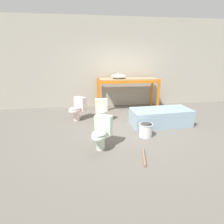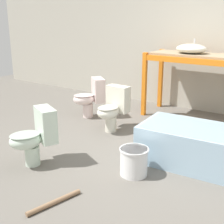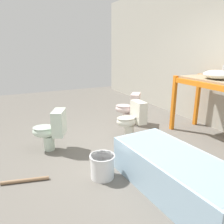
{
  "view_description": "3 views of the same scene",
  "coord_description": "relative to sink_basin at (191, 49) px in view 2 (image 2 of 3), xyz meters",
  "views": [
    {
      "loc": [
        -1.13,
        -4.43,
        1.89
      ],
      "look_at": [
        -0.56,
        -0.24,
        0.53
      ],
      "focal_mm": 28.0,
      "sensor_mm": 36.0,
      "label": 1
    },
    {
      "loc": [
        1.8,
        -3.43,
        1.74
      ],
      "look_at": [
        -0.49,
        -0.06,
        0.47
      ],
      "focal_mm": 50.0,
      "sensor_mm": 36.0,
      "label": 2
    },
    {
      "loc": [
        2.56,
        -1.66,
        1.67
      ],
      "look_at": [
        -0.35,
        -0.24,
        0.7
      ],
      "focal_mm": 35.0,
      "sensor_mm": 36.0,
      "label": 3
    }
  ],
  "objects": [
    {
      "name": "bucket_white",
      "position": [
        0.28,
        -2.33,
        -1.04
      ],
      "size": [
        0.33,
        0.33,
        0.32
      ],
      "color": "white",
      "rests_on": "ground_plane"
    },
    {
      "name": "toilet_far",
      "position": [
        -1.43,
        -0.93,
        -0.83
      ],
      "size": [
        0.6,
        0.62,
        0.69
      ],
      "rotation": [
        0.0,
        0.0,
        -0.71
      ],
      "color": "silver",
      "rests_on": "ground_plane"
    },
    {
      "name": "shelving_rack",
      "position": [
        0.34,
        0.03,
        -0.25
      ],
      "size": [
        2.16,
        0.73,
        1.12
      ],
      "color": "orange",
      "rests_on": "ground_plane"
    },
    {
      "name": "warehouse_wall_rear",
      "position": [
        0.06,
        0.58,
        0.4
      ],
      "size": [
        10.8,
        0.08,
        3.2
      ],
      "color": "#B2AD9E",
      "rests_on": "ground_plane"
    },
    {
      "name": "sink_basin",
      "position": [
        0.0,
        0.0,
        0.0
      ],
      "size": [
        0.51,
        0.44,
        0.24
      ],
      "color": "silver",
      "rests_on": "shelving_rack"
    },
    {
      "name": "bathtub_main",
      "position": [
        0.93,
        -1.66,
        -0.94
      ],
      "size": [
        1.7,
        0.84,
        0.47
      ],
      "rotation": [
        0.0,
        0.0,
        0.06
      ],
      "color": "#99B7CC",
      "rests_on": "ground_plane"
    },
    {
      "name": "loose_pipe",
      "position": [
        -0.05,
        -3.27,
        -1.18
      ],
      "size": [
        0.19,
        0.58,
        0.05
      ],
      "color": "#8C6B4C",
      "rests_on": "ground_plane"
    },
    {
      "name": "ground_plane",
      "position": [
        0.06,
        -1.67,
        -1.2
      ],
      "size": [
        12.0,
        12.0,
        0.0
      ],
      "primitive_type": "plane",
      "color": "#666059"
    },
    {
      "name": "toilet_near",
      "position": [
        -0.84,
        -2.76,
        -0.83
      ],
      "size": [
        0.53,
        0.63,
        0.69
      ],
      "rotation": [
        0.0,
        0.0,
        -0.45
      ],
      "color": "silver",
      "rests_on": "ground_plane"
    },
    {
      "name": "toilet_extra",
      "position": [
        -0.72,
        -1.28,
        -0.83
      ],
      "size": [
        0.37,
        0.55,
        0.69
      ],
      "rotation": [
        0.0,
        0.0,
        -0.05
      ],
      "color": "silver",
      "rests_on": "ground_plane"
    }
  ]
}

